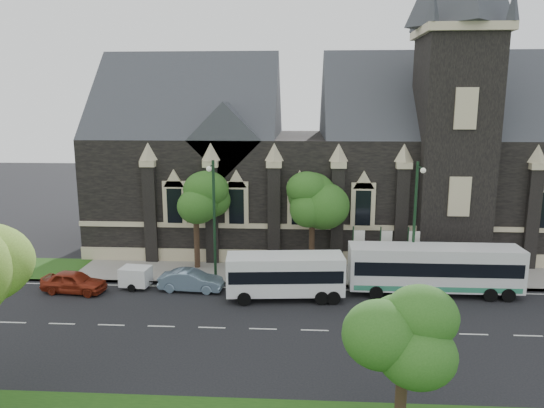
# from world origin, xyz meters

# --- Properties ---
(ground) EXTENTS (160.00, 160.00, 0.00)m
(ground) POSITION_xyz_m (0.00, 0.00, 0.00)
(ground) COLOR black
(ground) RESTS_ON ground
(sidewalk) EXTENTS (80.00, 5.00, 0.15)m
(sidewalk) POSITION_xyz_m (0.00, 9.50, 0.07)
(sidewalk) COLOR gray
(sidewalk) RESTS_ON ground
(museum) EXTENTS (40.00, 17.70, 29.90)m
(museum) POSITION_xyz_m (5.12, 18.78, 8.17)
(museum) COLOR black
(museum) RESTS_ON ground
(tree_park_east) EXTENTS (3.40, 3.40, 6.28)m
(tree_park_east) POSITION_xyz_m (6.18, -9.32, 4.62)
(tree_park_east) COLOR black
(tree_park_east) RESTS_ON ground
(tree_walk_right) EXTENTS (4.08, 4.08, 7.80)m
(tree_walk_right) POSITION_xyz_m (3.21, 10.71, 5.82)
(tree_walk_right) COLOR black
(tree_walk_right) RESTS_ON ground
(tree_walk_left) EXTENTS (3.91, 3.91, 7.64)m
(tree_walk_left) POSITION_xyz_m (-5.80, 10.70, 5.73)
(tree_walk_left) COLOR black
(tree_walk_left) RESTS_ON ground
(street_lamp_near) EXTENTS (0.36, 1.88, 9.00)m
(street_lamp_near) POSITION_xyz_m (10.00, 7.09, 5.11)
(street_lamp_near) COLOR #16321C
(street_lamp_near) RESTS_ON ground
(street_lamp_mid) EXTENTS (0.36, 1.88, 9.00)m
(street_lamp_mid) POSITION_xyz_m (-4.00, 7.09, 5.11)
(street_lamp_mid) COLOR #16321C
(street_lamp_mid) RESTS_ON ground
(banner_flag_left) EXTENTS (0.90, 0.10, 4.00)m
(banner_flag_left) POSITION_xyz_m (6.29, 9.00, 2.38)
(banner_flag_left) COLOR #16321C
(banner_flag_left) RESTS_ON ground
(banner_flag_center) EXTENTS (0.90, 0.10, 4.00)m
(banner_flag_center) POSITION_xyz_m (8.29, 9.00, 2.38)
(banner_flag_center) COLOR #16321C
(banner_flag_center) RESTS_ON ground
(banner_flag_right) EXTENTS (0.90, 0.10, 4.00)m
(banner_flag_right) POSITION_xyz_m (10.29, 9.00, 2.38)
(banner_flag_right) COLOR #16321C
(banner_flag_right) RESTS_ON ground
(tour_coach) EXTENTS (11.50, 2.68, 3.35)m
(tour_coach) POSITION_xyz_m (11.25, 6.20, 1.83)
(tour_coach) COLOR silver
(tour_coach) RESTS_ON ground
(shuttle_bus) EXTENTS (7.93, 3.29, 2.99)m
(shuttle_bus) POSITION_xyz_m (1.14, 4.81, 1.72)
(shuttle_bus) COLOR white
(shuttle_bus) RESTS_ON ground
(box_trailer) EXTENTS (2.94, 1.73, 1.53)m
(box_trailer) POSITION_xyz_m (-9.48, 6.05, 0.87)
(box_trailer) COLOR silver
(box_trailer) RESTS_ON ground
(sedan) EXTENTS (4.54, 1.85, 1.46)m
(sedan) POSITION_xyz_m (-5.47, 5.82, 0.73)
(sedan) COLOR #738EA6
(sedan) RESTS_ON ground
(car_far_red) EXTENTS (4.63, 2.30, 1.52)m
(car_far_red) POSITION_xyz_m (-13.49, 5.01, 0.76)
(car_far_red) COLOR maroon
(car_far_red) RESTS_ON ground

